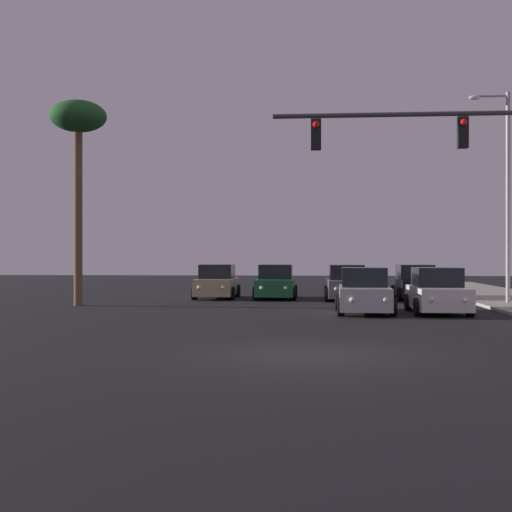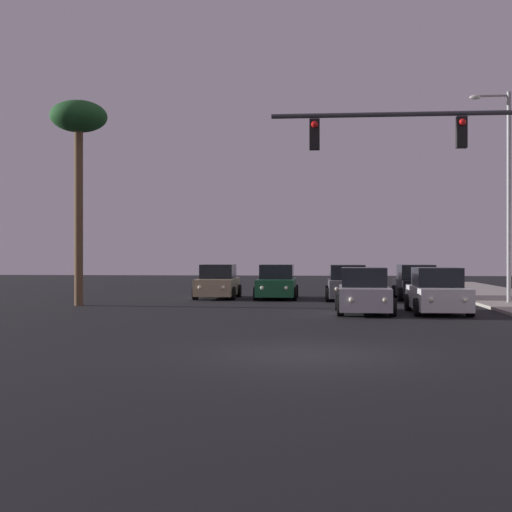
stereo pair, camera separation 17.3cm
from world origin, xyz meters
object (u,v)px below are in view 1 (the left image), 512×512
Objects in this scene: car_silver at (364,293)px; car_white at (437,293)px; traffic_light_mast at (478,163)px; street_lamp at (505,186)px; palm_tree_near at (78,128)px; car_green at (276,283)px; car_grey at (346,284)px; car_tan at (217,283)px; car_black at (415,284)px.

car_silver and car_white have the same top height.
street_lamp is (3.44, 10.32, 0.33)m from traffic_light_mast.
palm_tree_near reaches higher than car_white.
car_green is at bearing -64.79° from car_silver.
street_lamp reaches higher than car_white.
car_green is 1.00× the size of car_grey.
car_green is at bearing 34.38° from palm_tree_near.
car_green is at bearing -13.72° from car_grey.
car_black is (9.67, -0.30, 0.00)m from car_tan.
car_black is 0.48× the size of street_lamp.
car_black is at bearing -92.78° from car_white.
street_lamp is at bearing 131.99° from car_black.
street_lamp is (3.64, 4.64, 4.36)m from car_white.
car_tan is 0.50× the size of palm_tree_near.
street_lamp reaches higher than traffic_light_mast.
car_green and car_tan have the same top height.
street_lamp is at bearing 163.36° from car_tan.
car_tan is 17.54m from traffic_light_mast.
palm_tree_near is (-14.66, 8.48, 2.75)m from traffic_light_mast.
car_tan is 0.51× the size of traffic_light_mast.
traffic_light_mast reaches higher than car_black.
car_white is 1.00× the size of car_black.
car_silver is 1.00× the size of car_grey.
car_black is 14.44m from traffic_light_mast.
car_grey is 1.00× the size of car_white.
car_grey is 14.16m from palm_tree_near.
car_green is 0.99× the size of car_silver.
car_green is 3.50m from car_grey.
car_grey is 1.00× the size of car_tan.
car_white is at bearing -10.95° from palm_tree_near.
car_green is 9.30m from car_silver.
car_tan is at bearing -42.67° from car_white.
palm_tree_near is at bearing 21.88° from car_grey.
car_black is at bearing -169.37° from car_grey.
car_black is at bearing -108.09° from car_silver.
car_grey is 0.51× the size of traffic_light_mast.
car_silver is 2.69m from car_white.
car_white is at bearing 137.58° from car_tan.
traffic_light_mast is 0.95× the size of street_lamp.
car_silver is 7.38m from traffic_light_mast.
car_white is at bearing 111.06° from car_grey.
traffic_light_mast reaches higher than car_grey.
car_white is 6.97m from traffic_light_mast.
car_green is at bearing -52.90° from car_white.
car_silver and car_black have the same top height.
traffic_light_mast is at bearing -30.05° from palm_tree_near.
car_silver and car_tan have the same top height.
car_grey and car_tan have the same top height.
car_green is 11.92m from palm_tree_near.
street_lamp is (10.02, -3.69, 4.36)m from car_green.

